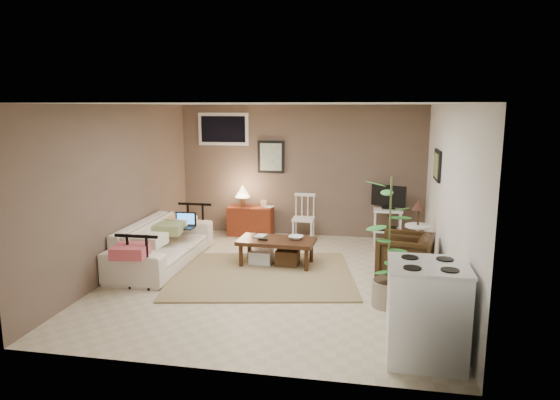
% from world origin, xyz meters
% --- Properties ---
extents(floor, '(5.00, 5.00, 0.00)m').
position_xyz_m(floor, '(0.00, 0.00, 0.00)').
color(floor, '#C1B293').
rests_on(floor, ground).
extents(art_back, '(0.50, 0.03, 0.60)m').
position_xyz_m(art_back, '(-0.55, 2.48, 1.45)').
color(art_back, black).
extents(art_right, '(0.03, 0.60, 0.45)m').
position_xyz_m(art_right, '(2.23, 1.05, 1.52)').
color(art_right, black).
extents(window, '(0.96, 0.03, 0.60)m').
position_xyz_m(window, '(-1.45, 2.48, 1.95)').
color(window, silver).
extents(rug, '(2.90, 2.49, 0.02)m').
position_xyz_m(rug, '(-0.21, 0.09, 0.01)').
color(rug, '#987E58').
rests_on(rug, floor).
extents(coffee_table, '(1.16, 0.64, 0.43)m').
position_xyz_m(coffee_table, '(-0.09, 0.58, 0.24)').
color(coffee_table, '#331B0D').
rests_on(coffee_table, floor).
extents(sofa, '(0.65, 2.22, 0.87)m').
position_xyz_m(sofa, '(-1.80, 0.35, 0.43)').
color(sofa, white).
rests_on(sofa, floor).
extents(sofa_pillows, '(0.43, 2.11, 0.15)m').
position_xyz_m(sofa_pillows, '(-1.75, 0.09, 0.53)').
color(sofa_pillows, beige).
rests_on(sofa_pillows, sofa).
extents(sofa_end_rails, '(0.60, 2.22, 0.75)m').
position_xyz_m(sofa_end_rails, '(-1.67, 0.35, 0.37)').
color(sofa_end_rails, black).
rests_on(sofa_end_rails, floor).
extents(laptop, '(0.34, 0.25, 0.23)m').
position_xyz_m(laptop, '(-1.59, 0.73, 0.56)').
color(laptop, black).
rests_on(laptop, sofa).
extents(red_console, '(0.82, 0.36, 0.94)m').
position_xyz_m(red_console, '(-0.91, 2.25, 0.33)').
color(red_console, maroon).
rests_on(red_console, floor).
extents(spindle_chair, '(0.38, 0.38, 0.83)m').
position_xyz_m(spindle_chair, '(0.12, 2.09, 0.39)').
color(spindle_chair, silver).
rests_on(spindle_chair, floor).
extents(tv_stand, '(0.58, 0.40, 1.04)m').
position_xyz_m(tv_stand, '(1.58, 2.11, 0.55)').
color(tv_stand, silver).
rests_on(tv_stand, floor).
extents(side_table, '(0.38, 0.38, 1.02)m').
position_xyz_m(side_table, '(1.99, 1.02, 0.63)').
color(side_table, silver).
rests_on(side_table, floor).
extents(armchair, '(0.78, 0.82, 0.72)m').
position_xyz_m(armchair, '(1.77, 0.26, 0.36)').
color(armchair, black).
rests_on(armchair, floor).
extents(potted_plant, '(0.40, 0.40, 1.60)m').
position_xyz_m(potted_plant, '(1.51, -0.70, 0.85)').
color(potted_plant, gray).
rests_on(potted_plant, floor).
extents(stove, '(0.73, 0.68, 0.95)m').
position_xyz_m(stove, '(1.83, -1.93, 0.47)').
color(stove, white).
rests_on(stove, floor).
extents(bowl, '(0.22, 0.09, 0.21)m').
position_xyz_m(bowl, '(0.20, 0.64, 0.52)').
color(bowl, '#331B0D').
rests_on(bowl, coffee_table).
extents(book_table, '(0.16, 0.05, 0.21)m').
position_xyz_m(book_table, '(-0.44, 0.73, 0.51)').
color(book_table, '#331B0D').
rests_on(book_table, coffee_table).
extents(book_console, '(0.15, 0.05, 0.20)m').
position_xyz_m(book_console, '(-0.61, 2.27, 0.65)').
color(book_console, '#331B0D').
rests_on(book_console, red_console).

